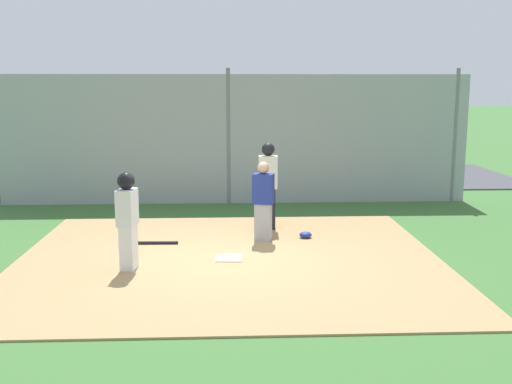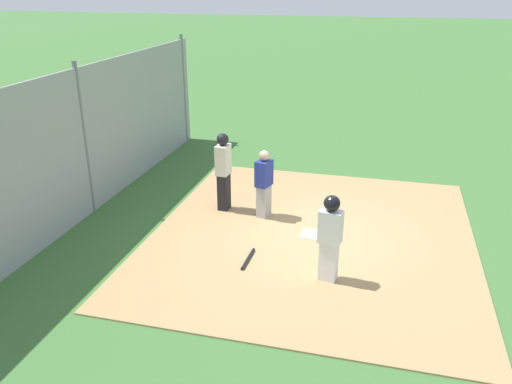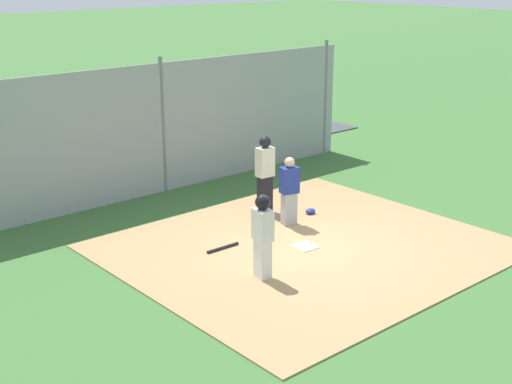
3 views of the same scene
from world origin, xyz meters
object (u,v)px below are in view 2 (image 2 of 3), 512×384
baseball_bat (248,259)px  umpire (223,170)px  catcher (264,183)px  catcher_mask (265,198)px  parked_car_green (15,135)px  home_plate (312,234)px  runner (330,233)px

baseball_bat → umpire: bearing=29.4°
catcher → umpire: umpire is taller
catcher_mask → catcher: bearing=10.9°
catcher_mask → parked_car_green: bearing=-101.4°
home_plate → catcher_mask: catcher_mask is taller
umpire → runner: bearing=-39.0°
umpire → baseball_bat: (2.13, 1.14, -0.91)m
catcher → runner: size_ratio=0.96×
runner → parked_car_green: (-4.71, -9.89, -0.31)m
home_plate → parked_car_green: bearing=-108.3°
home_plate → catcher: (-0.65, -1.17, 0.77)m
catcher → umpire: bearing=-172.9°
catcher → home_plate: bearing=-12.8°
home_plate → parked_car_green: size_ratio=0.10×
catcher → catcher_mask: bearing=117.0°
umpire → parked_car_green: bearing=165.6°
baseball_bat → catcher_mask: size_ratio=3.18×
umpire → baseball_bat: bearing=-58.5°
home_plate → parked_car_green: (-3.11, -9.38, 0.57)m
catcher → umpire: (-0.15, -0.96, 0.16)m
umpire → runner: 3.58m
home_plate → catcher: 1.54m
home_plate → parked_car_green: parked_car_green is taller
home_plate → catcher_mask: 1.99m
parked_car_green → umpire: bearing=-116.1°
parked_car_green → home_plate: bearing=-116.8°
catcher → catcher_mask: catcher is taller
catcher_mask → runner: bearing=31.0°
catcher → baseball_bat: bearing=-68.6°
catcher → umpire: 0.99m
runner → baseball_bat: runner is taller
catcher → runner: runner is taller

